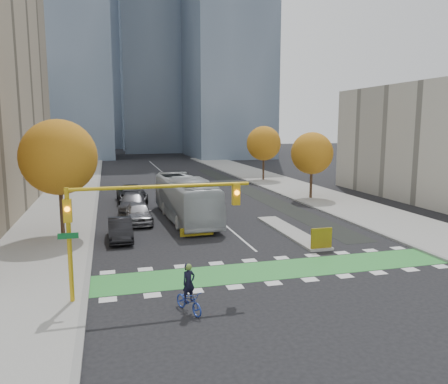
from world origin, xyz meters
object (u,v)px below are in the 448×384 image
bus (185,198)px  parked_car_d (132,194)px  tree_east_near (312,153)px  tree_east_far (264,143)px  traffic_signal_west (129,212)px  tree_west (59,157)px  parked_car_c (133,202)px  parked_car_b (120,229)px  parked_car_a (139,213)px  hazard_board (321,238)px  cyclist (189,296)px

bus → parked_car_d: bearing=109.2°
tree_east_near → tree_east_far: (0.50, 16.00, 0.38)m
traffic_signal_west → parked_car_d: size_ratio=1.37×
tree_west → tree_east_far: tree_west is taller
parked_car_c → parked_car_d: (0.19, 5.00, 0.03)m
parked_car_b → bus: bearing=43.8°
parked_car_c → parked_car_d: size_ratio=0.93×
parked_car_a → traffic_signal_west: bearing=-95.6°
tree_east_far → parked_car_c: 26.64m
hazard_board → parked_car_a: (-10.50, 10.86, 0.04)m
tree_west → tree_east_near: 26.01m
parked_car_a → parked_car_b: size_ratio=1.09×
tree_west → cyclist: size_ratio=3.88×
cyclist → parked_car_b: bearing=77.8°
bus → parked_car_d: bus is taller
hazard_board → bus: 13.08m
parked_car_d → parked_car_a: bearing=-91.1°
tree_west → tree_east_near: tree_west is taller
traffic_signal_west → bus: bearing=71.6°
tree_east_near → tree_west: bearing=-157.4°
parked_car_a → parked_car_b: 5.25m
tree_west → parked_car_c: 10.77m
bus → parked_car_a: (-3.87, -0.37, -0.94)m
traffic_signal_west → bus: (5.30, 15.95, -2.25)m
tree_east_far → bus: size_ratio=0.60×
hazard_board → parked_car_b: parked_car_b is taller
tree_east_near → traffic_signal_west: (-19.93, -22.51, -0.83)m
traffic_signal_west → tree_east_near: bearing=48.5°
bus → parked_car_c: size_ratio=2.22×
bus → parked_car_d: size_ratio=2.06×
hazard_board → tree_west: bearing=154.0°
parked_car_a → parked_car_d: 10.00m
cyclist → hazard_board: bearing=12.3°
parked_car_c → bus: bearing=-43.2°
traffic_signal_west → parked_car_a: traffic_signal_west is taller
parked_car_b → tree_west: bearing=152.8°
tree_east_near → cyclist: size_ratio=3.33×
parked_car_c → parked_car_b: bearing=-92.6°
cyclist → parked_car_b: cyclist is taller
hazard_board → traffic_signal_west: 13.23m
traffic_signal_west → parked_car_c: traffic_signal_west is taller
tree_east_near → parked_car_c: size_ratio=1.23×
parked_car_a → parked_car_c: parked_car_a is taller
tree_east_near → parked_car_c: bearing=-174.1°
cyclist → parked_car_a: cyclist is taller
cyclist → traffic_signal_west: bearing=113.3°
traffic_signal_west → parked_car_b: traffic_signal_west is taller
hazard_board → parked_car_d: bearing=116.7°
traffic_signal_west → cyclist: 4.55m
tree_east_far → traffic_signal_west: tree_east_far is taller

